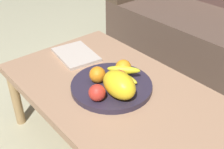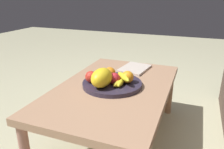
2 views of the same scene
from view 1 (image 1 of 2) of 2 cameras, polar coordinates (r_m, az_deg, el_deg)
ground_plane at (r=1.54m, az=0.27°, el=-14.24°), size 8.00×8.00×0.00m
coffee_table at (r=1.31m, az=0.31°, el=-4.03°), size 1.06×0.65×0.38m
fruit_bowl at (r=1.27m, az=0.00°, el=-2.37°), size 0.36×0.36×0.03m
melon_large_front at (r=1.16m, az=1.45°, el=-2.05°), size 0.17×0.12×0.11m
orange_front at (r=1.26m, az=-2.94°, el=-0.03°), size 0.07×0.07×0.07m
orange_left at (r=1.31m, az=2.28°, el=1.40°), size 0.07×0.07×0.07m
apple_front at (r=1.24m, az=1.39°, el=-0.61°), size 0.07×0.07×0.07m
apple_left at (r=1.15m, az=-3.02°, el=-3.66°), size 0.07×0.07×0.07m
banana_bunch at (r=1.27m, az=2.45°, el=-0.06°), size 0.16×0.13×0.06m
magazine at (r=1.53m, az=-7.26°, el=3.98°), size 0.27×0.21×0.02m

